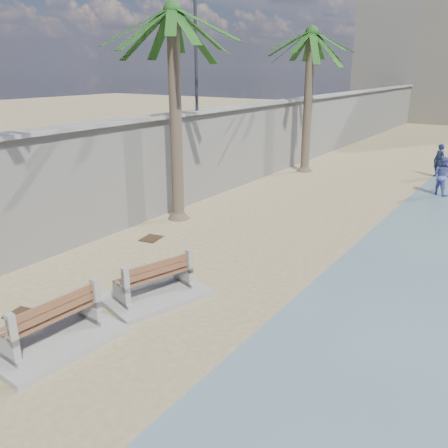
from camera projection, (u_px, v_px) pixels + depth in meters
The scene contains 12 objects.
ground_plane at pixel (1, 421), 7.36m from camera, with size 140.00×140.00×0.00m, color #99865D.
seawall at pixel (286, 135), 25.34m from camera, with size 0.45×70.00×3.50m, color gray.
wall_cap at pixel (287, 101), 24.77m from camera, with size 0.80×70.00×0.12m, color gray.
bench_near at pixel (51, 324), 9.26m from camera, with size 1.86×2.60×1.04m.
bench_far at pixel (154, 281), 11.16m from camera, with size 2.22×2.72×0.98m.
palm_mid at pixel (172, 13), 15.03m from camera, with size 5.00×5.00×7.85m.
palm_back at pixel (312, 34), 22.85m from camera, with size 5.00×5.00×7.73m.
streetlight at pixel (195, 26), 17.43m from camera, with size 0.28×0.28×5.12m.
person_a at pixel (439, 158), 23.34m from camera, with size 0.68×0.46×1.90m, color #131A35.
person_b at pixel (443, 174), 20.08m from camera, with size 0.89×0.69×1.84m, color #4D55A1.
debris_c at pixel (151, 238), 15.14m from camera, with size 0.68×0.54×0.03m, color #382616.
debris_d at pixel (19, 314), 10.52m from camera, with size 0.57×0.45×0.03m, color #382616.
Camera 1 is at (6.23, -3.08, 5.22)m, focal length 38.00 mm.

